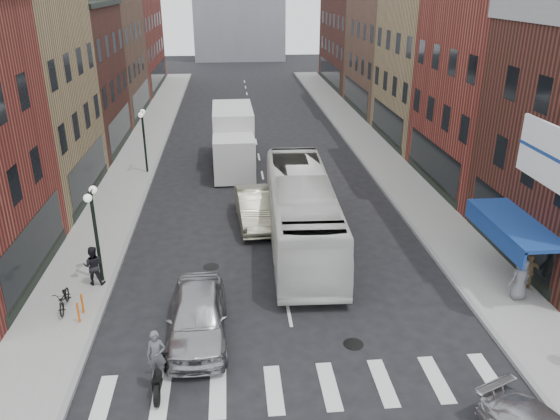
# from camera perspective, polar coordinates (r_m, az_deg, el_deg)

# --- Properties ---
(ground) EXTENTS (160.00, 160.00, 0.00)m
(ground) POSITION_cam_1_polar(r_m,az_deg,el_deg) (19.92, 1.28, -12.45)
(ground) COLOR black
(ground) RESTS_ON ground
(sidewalk_left) EXTENTS (3.00, 74.00, 0.15)m
(sidewalk_left) POSITION_cam_1_polar(r_m,az_deg,el_deg) (40.37, -14.50, 5.58)
(sidewalk_left) COLOR gray
(sidewalk_left) RESTS_ON ground
(sidewalk_right) EXTENTS (3.00, 74.00, 0.15)m
(sidewalk_right) POSITION_cam_1_polar(r_m,az_deg,el_deg) (41.18, 9.66, 6.31)
(sidewalk_right) COLOR gray
(sidewalk_right) RESTS_ON ground
(curb_left) EXTENTS (0.20, 74.00, 0.16)m
(curb_left) POSITION_cam_1_polar(r_m,az_deg,el_deg) (40.18, -12.37, 5.58)
(curb_left) COLOR gray
(curb_left) RESTS_ON ground
(curb_right) EXTENTS (0.20, 74.00, 0.16)m
(curb_right) POSITION_cam_1_polar(r_m,az_deg,el_deg) (40.84, 7.61, 6.19)
(curb_right) COLOR gray
(curb_right) RESTS_ON ground
(crosswalk_stripes) EXTENTS (12.00, 2.20, 0.01)m
(crosswalk_stripes) POSITION_cam_1_polar(r_m,az_deg,el_deg) (17.57, 2.44, -18.06)
(crosswalk_stripes) COLOR silver
(crosswalk_stripes) RESTS_ON ground
(bldg_left_mid_b) EXTENTS (10.30, 10.20, 10.30)m
(bldg_left_mid_b) POSITION_cam_1_polar(r_m,az_deg,el_deg) (42.71, -23.61, 12.37)
(bldg_left_mid_b) COLOR #3F1F16
(bldg_left_mid_b) RESTS_ON ground
(bldg_left_far_a) EXTENTS (10.30, 12.20, 13.30)m
(bldg_left_far_a) POSITION_cam_1_polar(r_m,az_deg,el_deg) (53.03, -20.36, 16.16)
(bldg_left_far_a) COLOR brown
(bldg_left_far_a) RESTS_ON ground
(bldg_left_far_b) EXTENTS (10.30, 16.20, 11.30)m
(bldg_left_far_b) POSITION_cam_1_polar(r_m,az_deg,el_deg) (66.72, -17.31, 16.73)
(bldg_left_far_b) COLOR maroon
(bldg_left_far_b) RESTS_ON ground
(bldg_right_mid_a) EXTENTS (10.30, 10.20, 14.30)m
(bldg_right_mid_a) POSITION_cam_1_polar(r_m,az_deg,el_deg) (34.86, 24.55, 13.63)
(bldg_right_mid_a) COLOR maroon
(bldg_right_mid_a) RESTS_ON ground
(bldg_right_mid_b) EXTENTS (10.30, 10.20, 11.30)m
(bldg_right_mid_b) POSITION_cam_1_polar(r_m,az_deg,el_deg) (43.98, 17.96, 14.05)
(bldg_right_mid_b) COLOR olive
(bldg_right_mid_b) RESTS_ON ground
(bldg_right_far_a) EXTENTS (10.30, 12.20, 12.30)m
(bldg_right_far_a) POSITION_cam_1_polar(r_m,az_deg,el_deg) (54.16, 13.52, 16.48)
(bldg_right_far_a) COLOR brown
(bldg_right_far_a) RESTS_ON ground
(bldg_right_far_b) EXTENTS (10.30, 16.20, 10.30)m
(bldg_right_far_b) POSITION_cam_1_polar(r_m,az_deg,el_deg) (67.63, 9.66, 17.04)
(bldg_right_far_b) COLOR #3F1F16
(bldg_right_far_b) RESTS_ON ground
(awning_blue) EXTENTS (1.80, 5.00, 0.78)m
(awning_blue) POSITION_cam_1_polar(r_m,az_deg,el_deg) (23.33, 22.94, -1.46)
(awning_blue) COLOR navy
(awning_blue) RESTS_ON ground
(billboard_sign) EXTENTS (1.52, 3.00, 3.70)m
(billboard_sign) POSITION_cam_1_polar(r_m,az_deg,el_deg) (20.42, 26.07, 5.23)
(billboard_sign) COLOR black
(billboard_sign) RESTS_ON ground
(streetlamp_near) EXTENTS (0.32, 1.22, 4.11)m
(streetlamp_near) POSITION_cam_1_polar(r_m,az_deg,el_deg) (22.58, -18.87, -0.85)
(streetlamp_near) COLOR black
(streetlamp_near) RESTS_ON ground
(streetlamp_far) EXTENTS (0.32, 1.22, 4.11)m
(streetlamp_far) POSITION_cam_1_polar(r_m,az_deg,el_deg) (35.65, -14.09, 8.14)
(streetlamp_far) COLOR black
(streetlamp_far) RESTS_ON ground
(bike_rack) EXTENTS (0.08, 0.68, 0.80)m
(bike_rack) POSITION_cam_1_polar(r_m,az_deg,el_deg) (21.36, -20.14, -9.59)
(bike_rack) COLOR #D8590C
(bike_rack) RESTS_ON sidewalk_left
(box_truck) EXTENTS (2.72, 8.62, 3.74)m
(box_truck) POSITION_cam_1_polar(r_m,az_deg,el_deg) (36.56, -4.90, 7.37)
(box_truck) COLOR silver
(box_truck) RESTS_ON ground
(motorcycle_rider) EXTENTS (0.59, 2.06, 2.10)m
(motorcycle_rider) POSITION_cam_1_polar(r_m,az_deg,el_deg) (17.27, -12.68, -15.33)
(motorcycle_rider) COLOR black
(motorcycle_rider) RESTS_ON ground
(transit_bus) EXTENTS (3.25, 12.04, 3.33)m
(transit_bus) POSITION_cam_1_polar(r_m,az_deg,el_deg) (25.29, 2.24, -0.12)
(transit_bus) COLOR silver
(transit_bus) RESTS_ON ground
(sedan_left_near) EXTENTS (2.07, 5.02, 1.70)m
(sedan_left_near) POSITION_cam_1_polar(r_m,az_deg,el_deg) (19.34, -8.61, -10.87)
(sedan_left_near) COLOR #A3A4A7
(sedan_left_near) RESTS_ON ground
(sedan_left_far) EXTENTS (2.16, 5.29, 1.70)m
(sedan_left_far) POSITION_cam_1_polar(r_m,az_deg,el_deg) (27.80, -2.55, 0.23)
(sedan_left_far) COLOR #BCB898
(sedan_left_far) RESTS_ON ground
(parked_bicycle) EXTENTS (0.73, 1.70, 0.87)m
(parked_bicycle) POSITION_cam_1_polar(r_m,az_deg,el_deg) (22.10, -21.62, -8.58)
(parked_bicycle) COLOR black
(parked_bicycle) RESTS_ON sidewalk_left
(ped_left_solo) EXTENTS (0.81, 0.48, 1.65)m
(ped_left_solo) POSITION_cam_1_polar(r_m,az_deg,el_deg) (23.21, -18.94, -5.51)
(ped_left_solo) COLOR black
(ped_left_solo) RESTS_ON sidewalk_left
(ped_right_b) EXTENTS (0.95, 0.56, 1.53)m
(ped_right_b) POSITION_cam_1_polar(r_m,az_deg,el_deg) (23.78, 24.56, -5.87)
(ped_right_b) COLOR #94754B
(ped_right_b) RESTS_ON sidewalk_right
(ped_right_c) EXTENTS (0.93, 0.70, 1.74)m
(ped_right_c) POSITION_cam_1_polar(r_m,az_deg,el_deg) (22.91, 23.83, -6.56)
(ped_right_c) COLOR slate
(ped_right_c) RESTS_ON sidewalk_right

